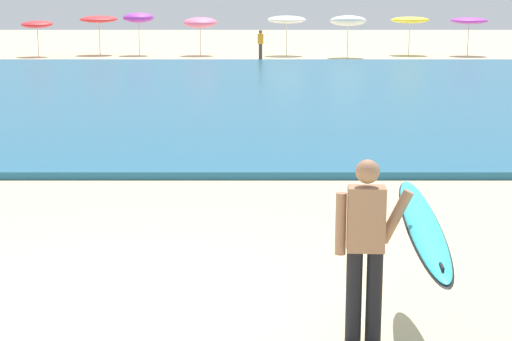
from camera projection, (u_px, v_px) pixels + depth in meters
name	position (u px, v px, depth m)	size (l,w,h in m)	color
ground_plane	(112.00, 302.00, 8.50)	(160.00, 160.00, 0.00)	beige
sea	(212.00, 90.00, 27.96)	(120.00, 28.00, 0.14)	#1E6084
surfer_with_board	(394.00, 235.00, 7.33)	(1.03, 2.60, 1.73)	black
beach_umbrella_0	(37.00, 24.00, 45.38)	(1.76, 1.78, 2.06)	beige
beach_umbrella_1	(98.00, 19.00, 46.77)	(2.18, 2.20, 2.30)	beige
beach_umbrella_2	(138.00, 18.00, 46.49)	(1.76, 1.79, 2.49)	beige
beach_umbrella_3	(200.00, 23.00, 46.39)	(1.95, 1.99, 2.25)	beige
beach_umbrella_4	(286.00, 20.00, 46.23)	(2.20, 2.22, 2.31)	beige
beach_umbrella_5	(348.00, 21.00, 44.48)	(2.02, 2.05, 2.37)	beige
beach_umbrella_6	(410.00, 20.00, 46.61)	(2.22, 2.22, 2.21)	beige
beach_umbrella_7	(469.00, 21.00, 46.00)	(2.13, 2.14, 2.20)	beige
beachgoer_near_row_left	(260.00, 44.00, 43.25)	(0.32, 0.20, 1.58)	#383842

